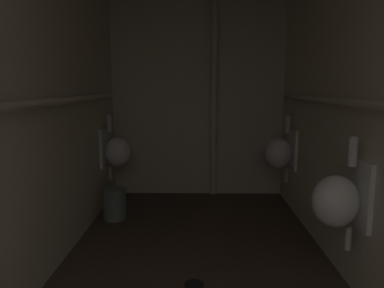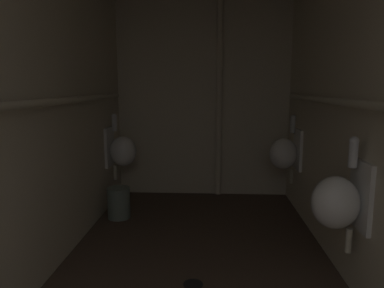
% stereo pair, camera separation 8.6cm
% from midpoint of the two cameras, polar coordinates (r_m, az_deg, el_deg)
% --- Properties ---
extents(wall_left, '(0.06, 4.64, 2.47)m').
position_cam_midpoint_polar(wall_left, '(2.48, -24.66, 5.24)').
color(wall_left, beige).
rests_on(wall_left, ground).
extents(wall_right, '(0.06, 4.64, 2.47)m').
position_cam_midpoint_polar(wall_right, '(2.43, 28.36, 4.91)').
color(wall_right, beige).
rests_on(wall_right, ground).
extents(wall_back, '(2.24, 0.06, 2.47)m').
position_cam_midpoint_polar(wall_back, '(4.48, 2.33, 7.49)').
color(wall_back, beige).
rests_on(wall_back, ground).
extents(urinal_left_mid, '(0.32, 0.30, 0.76)m').
position_cam_midpoint_polar(urinal_left_mid, '(4.11, -10.65, -0.98)').
color(urinal_left_mid, white).
extents(urinal_right_mid, '(0.32, 0.30, 0.76)m').
position_cam_midpoint_polar(urinal_right_mid, '(2.48, 23.34, -8.35)').
color(urinal_right_mid, white).
extents(urinal_right_far, '(0.32, 0.30, 0.76)m').
position_cam_midpoint_polar(urinal_right_far, '(4.03, 15.26, -1.35)').
color(urinal_right_far, white).
extents(supply_pipe_left, '(0.06, 3.89, 0.06)m').
position_cam_midpoint_polar(supply_pipe_left, '(2.46, -22.53, 6.02)').
color(supply_pipe_left, beige).
extents(supply_pipe_right, '(0.06, 3.84, 0.06)m').
position_cam_midpoint_polar(supply_pipe_right, '(2.38, 26.53, 5.67)').
color(supply_pipe_right, beige).
extents(standpipe_back_wall, '(0.07, 0.07, 2.42)m').
position_cam_midpoint_polar(standpipe_back_wall, '(4.37, 4.92, 7.42)').
color(standpipe_back_wall, beige).
rests_on(standpipe_back_wall, ground).
extents(floor_drain, '(0.14, 0.14, 0.01)m').
position_cam_midpoint_polar(floor_drain, '(2.68, 1.16, -21.46)').
color(floor_drain, black).
rests_on(floor_drain, ground).
extents(waste_bin, '(0.24, 0.24, 0.32)m').
position_cam_midpoint_polar(waste_bin, '(3.86, -10.98, -9.20)').
color(waste_bin, slate).
rests_on(waste_bin, ground).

